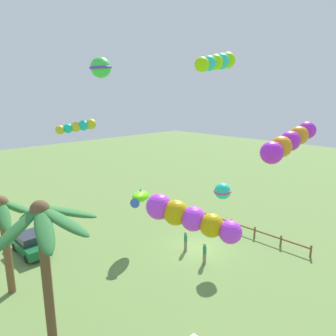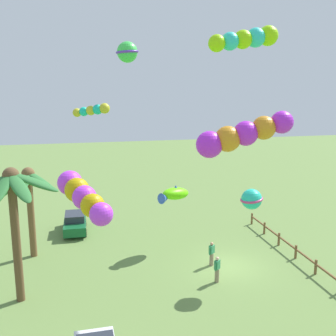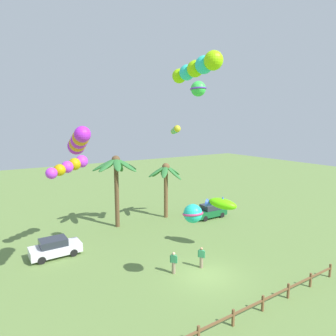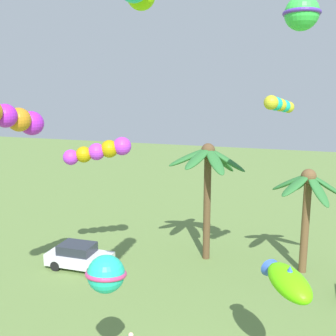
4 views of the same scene
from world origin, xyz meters
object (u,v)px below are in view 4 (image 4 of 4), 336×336
(palm_tree_1, at_px, (207,168))
(parked_car_1, at_px, (79,256))
(kite_tube_1, at_px, (279,105))
(kite_ball_4, at_px, (302,13))
(kite_fish_6, at_px, (287,281))
(palm_tree_0, at_px, (307,195))
(kite_tube_0, at_px, (9,117))
(kite_tube_5, at_px, (100,151))
(kite_ball_2, at_px, (106,274))

(palm_tree_1, xyz_separation_m, parked_car_1, (-6.93, -3.71, -5.10))
(palm_tree_1, bearing_deg, kite_tube_1, -45.48)
(palm_tree_1, relative_size, parked_car_1, 1.89)
(kite_tube_1, bearing_deg, kite_ball_4, -71.32)
(kite_fish_6, bearing_deg, kite_tube_1, 99.27)
(palm_tree_0, height_order, kite_ball_4, kite_ball_4)
(kite_tube_0, distance_m, kite_tube_5, 6.73)
(kite_tube_5, relative_size, kite_fish_6, 1.30)
(kite_ball_2, xyz_separation_m, kite_ball_4, (5.37, 6.44, 8.58))
(palm_tree_0, distance_m, kite_tube_0, 16.32)
(kite_ball_4, bearing_deg, kite_tube_0, -165.08)
(kite_tube_1, bearing_deg, palm_tree_1, 134.52)
(kite_tube_1, bearing_deg, palm_tree_0, 69.71)
(kite_ball_4, height_order, kite_fish_6, kite_ball_4)
(palm_tree_0, relative_size, kite_tube_0, 1.61)
(palm_tree_1, relative_size, kite_ball_2, 5.22)
(kite_tube_1, relative_size, kite_ball_2, 1.60)
(palm_tree_1, height_order, kite_tube_5, kite_tube_5)
(kite_tube_0, bearing_deg, palm_tree_1, 56.85)
(palm_tree_1, bearing_deg, kite_ball_2, -91.38)
(kite_tube_1, bearing_deg, kite_fish_6, -80.73)
(palm_tree_0, distance_m, parked_car_1, 13.88)
(parked_car_1, distance_m, kite_fish_6, 13.92)
(parked_car_1, distance_m, kite_ball_4, 17.79)
(kite_ball_2, distance_m, kite_fish_6, 6.47)
(kite_tube_0, relative_size, kite_ball_2, 2.72)
(kite_tube_1, bearing_deg, parked_car_1, 176.80)
(palm_tree_0, xyz_separation_m, kite_tube_1, (-1.59, -4.31, 5.27))
(kite_tube_0, relative_size, kite_ball_4, 2.32)
(palm_tree_0, bearing_deg, palm_tree_1, 179.78)
(parked_car_1, height_order, kite_ball_2, kite_ball_2)
(kite_fish_6, bearing_deg, kite_tube_5, 149.13)
(palm_tree_0, height_order, kite_tube_5, kite_tube_5)
(palm_tree_1, bearing_deg, kite_ball_4, -52.87)
(palm_tree_0, bearing_deg, parked_car_1, -163.92)
(parked_car_1, relative_size, kite_tube_0, 1.02)
(palm_tree_1, xyz_separation_m, kite_tube_1, (4.26, -4.34, 4.12))
(palm_tree_1, bearing_deg, kite_fish_6, -62.25)
(palm_tree_1, xyz_separation_m, kite_fish_6, (5.15, -9.80, -1.85))
(palm_tree_1, distance_m, kite_fish_6, 11.23)
(palm_tree_1, bearing_deg, palm_tree_0, -0.22)
(kite_ball_4, bearing_deg, palm_tree_0, 83.12)
(palm_tree_0, relative_size, parked_car_1, 1.59)
(kite_tube_1, distance_m, kite_ball_2, 11.10)
(kite_tube_0, height_order, kite_ball_2, kite_tube_0)
(parked_car_1, bearing_deg, kite_tube_1, -3.20)
(palm_tree_1, distance_m, kite_ball_2, 13.15)
(palm_tree_0, relative_size, kite_tube_5, 1.72)
(kite_ball_2, bearing_deg, parked_car_1, 125.11)
(kite_ball_2, relative_size, kite_ball_4, 0.85)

